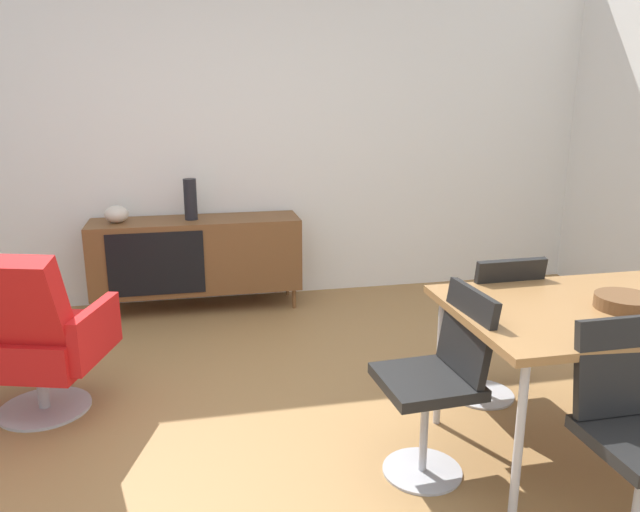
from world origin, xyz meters
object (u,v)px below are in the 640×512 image
dining_chair_back_left (493,322)px  dining_chair_front_left (636,429)px  lounge_chair_red (28,334)px  sideboard (197,255)px  vase_cobalt (117,214)px  wooden_bowl_on_table (625,302)px  dining_table (625,312)px  vase_sculptural_dark (190,199)px  dining_chair_near_window (439,376)px

dining_chair_back_left → dining_chair_front_left: size_ratio=1.00×
dining_chair_front_left → lounge_chair_red: 2.83m
sideboard → vase_cobalt: bearing=179.8°
wooden_bowl_on_table → dining_chair_front_left: size_ratio=0.30×
sideboard → dining_table: dining_table is taller
vase_cobalt → vase_sculptural_dark: vase_sculptural_dark is taller
vase_cobalt → dining_table: 3.48m
sideboard → lounge_chair_red: lounge_chair_red is taller
dining_table → lounge_chair_red: lounge_chair_red is taller
sideboard → dining_chair_near_window: (1.00, -2.45, 0.03)m
dining_table → dining_chair_front_left: size_ratio=1.87×
dining_table → dining_chair_front_left: (-0.35, -0.56, -0.23)m
vase_cobalt → dining_chair_front_left: (2.11, -3.01, -0.32)m
sideboard → lounge_chair_red: 1.79m
vase_cobalt → dining_table: size_ratio=0.11×
dining_chair_front_left → dining_chair_near_window: bearing=133.8°
dining_table → wooden_bowl_on_table: (-0.05, -0.06, 0.07)m
dining_chair_near_window → dining_chair_front_left: (0.54, -0.56, 0.00)m
dining_table → lounge_chair_red: size_ratio=1.69×
vase_sculptural_dark → dining_chair_back_left: vase_sculptural_dark is taller
dining_table → dining_chair_near_window: bearing=179.8°
dining_chair_near_window → dining_table: bearing=-0.2°
vase_sculptural_dark → wooden_bowl_on_table: bearing=-53.5°
sideboard → dining_chair_front_left: bearing=-62.9°
vase_cobalt → dining_chair_back_left: size_ratio=0.21×
dining_table → dining_chair_back_left: bearing=121.9°
wooden_bowl_on_table → dining_chair_back_left: 0.75m
dining_table → lounge_chair_red: bearing=162.0°
sideboard → dining_table: bearing=-52.4°
sideboard → vase_sculptural_dark: bearing=175.5°
vase_cobalt → lounge_chair_red: bearing=-101.2°
dining_chair_near_window → dining_chair_back_left: (0.54, 0.56, 0.00)m
dining_table → dining_chair_front_left: dining_chair_front_left is taller
sideboard → wooden_bowl_on_table: (1.84, -2.51, 0.33)m
dining_chair_near_window → vase_sculptural_dark: bearing=112.7°
vase_sculptural_dark → sideboard: bearing=-4.5°
vase_cobalt → sideboard: bearing=-0.2°
dining_chair_near_window → dining_chair_back_left: 0.77m
vase_sculptural_dark → dining_chair_near_window: bearing=-67.3°
vase_sculptural_dark → dining_chair_near_window: size_ratio=0.37×
wooden_bowl_on_table → lounge_chair_red: bearing=160.6°
dining_table → vase_sculptural_dark: bearing=127.9°
wooden_bowl_on_table → sideboard: bearing=126.2°
wooden_bowl_on_table → dining_chair_near_window: bearing=175.8°
sideboard → dining_chair_near_window: dining_chair_near_window is taller
sideboard → dining_chair_back_left: (1.54, -1.90, 0.03)m
dining_table → dining_chair_front_left: bearing=-122.1°
sideboard → lounge_chair_red: bearing=-119.5°
lounge_chair_red → sideboard: bearing=60.5°
vase_sculptural_dark → dining_chair_near_window: (1.03, -2.45, -0.41)m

